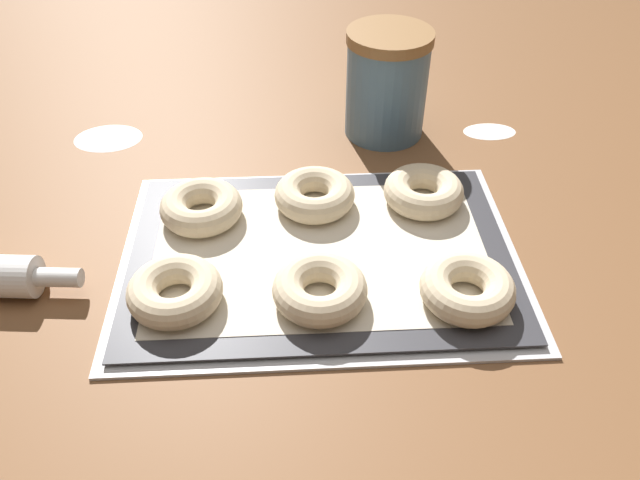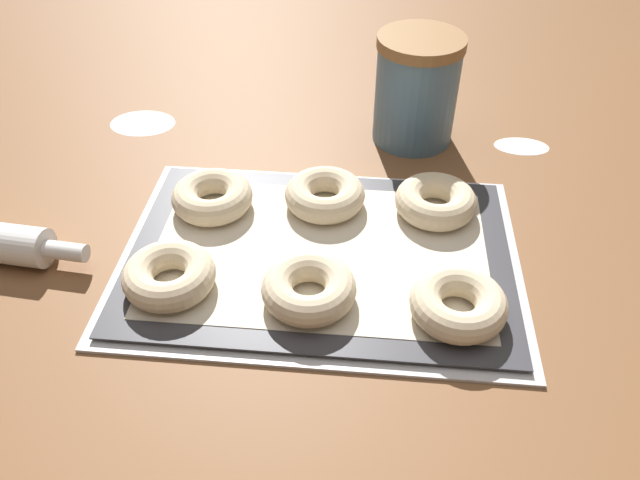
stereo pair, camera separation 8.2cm
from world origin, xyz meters
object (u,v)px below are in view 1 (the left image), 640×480
(baking_tray, at_px, (320,255))
(flour_canister, at_px, (387,84))
(bagel_front_right, at_px, (467,288))
(bagel_back_left, at_px, (201,207))
(bagel_front_left, at_px, (175,291))
(bagel_back_right, at_px, (424,191))
(bagel_front_center, at_px, (320,289))
(bagel_back_center, at_px, (315,195))

(baking_tray, xyz_separation_m, flour_canister, (0.11, 0.29, 0.08))
(bagel_front_right, distance_m, bagel_back_left, 0.34)
(bagel_front_left, bearing_deg, bagel_front_right, -2.44)
(bagel_front_left, bearing_deg, baking_tray, 24.96)
(baking_tray, bearing_deg, bagel_back_right, 32.49)
(bagel_front_left, bearing_deg, bagel_back_left, 84.01)
(bagel_back_left, xyz_separation_m, bagel_back_right, (0.29, 0.02, 0.00))
(bagel_front_left, distance_m, flour_canister, 0.46)
(bagel_front_left, relative_size, flour_canister, 0.65)
(bagel_front_center, height_order, bagel_back_center, same)
(bagel_front_right, distance_m, flour_canister, 0.38)
(bagel_back_left, height_order, flour_canister, flour_canister)
(bagel_front_right, distance_m, bagel_back_center, 0.24)
(bagel_front_center, relative_size, flour_canister, 0.65)
(bagel_back_center, bearing_deg, bagel_front_center, -90.80)
(bagel_back_center, bearing_deg, bagel_front_right, -48.49)
(bagel_front_center, bearing_deg, bagel_back_center, 89.20)
(baking_tray, bearing_deg, bagel_back_left, 153.91)
(bagel_back_left, bearing_deg, bagel_back_right, 3.50)
(bagel_front_left, relative_size, bagel_back_left, 1.00)
(baking_tray, height_order, bagel_front_right, bagel_front_right)
(baking_tray, bearing_deg, bagel_back_center, 91.38)
(bagel_front_center, xyz_separation_m, bagel_back_center, (0.00, 0.17, 0.00))
(bagel_back_left, bearing_deg, baking_tray, -26.09)
(bagel_back_center, relative_size, bagel_back_right, 1.00)
(bagel_front_right, xyz_separation_m, bagel_back_left, (-0.30, 0.16, 0.00))
(bagel_back_center, bearing_deg, bagel_back_right, -0.22)
(baking_tray, xyz_separation_m, bagel_front_left, (-0.16, -0.08, 0.02))
(bagel_back_right, bearing_deg, flour_canister, 97.29)
(bagel_back_center, distance_m, bagel_back_right, 0.14)
(bagel_front_center, distance_m, bagel_front_right, 0.16)
(bagel_front_center, relative_size, bagel_back_center, 1.00)
(bagel_back_right, bearing_deg, baking_tray, -147.51)
(flour_canister, bearing_deg, bagel_front_right, -83.75)
(bagel_back_center, bearing_deg, baking_tray, -88.62)
(bagel_front_center, relative_size, bagel_front_right, 1.00)
(baking_tray, height_order, bagel_front_left, bagel_front_left)
(bagel_front_right, xyz_separation_m, flour_canister, (-0.04, 0.38, 0.05))
(baking_tray, distance_m, bagel_front_center, 0.08)
(bagel_back_left, bearing_deg, bagel_back_center, 7.14)
(bagel_front_center, bearing_deg, flour_canister, 72.05)
(bagel_back_right, bearing_deg, bagel_front_left, -151.41)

